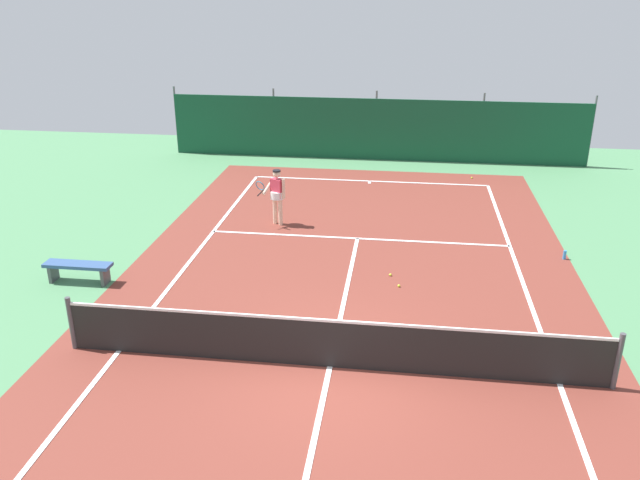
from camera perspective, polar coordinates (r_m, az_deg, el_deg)
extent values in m
plane|color=#4C8456|center=(12.16, 0.89, -11.18)|extent=(36.00, 36.00, 0.00)
cube|color=brown|center=(12.16, 0.89, -11.16)|extent=(11.02, 26.60, 0.01)
cube|color=white|center=(23.02, 4.43, 5.23)|extent=(8.22, 0.10, 0.01)
cube|color=white|center=(13.20, -17.36, -9.34)|extent=(0.10, 23.80, 0.01)
cube|color=white|center=(12.45, 20.45, -11.84)|extent=(0.10, 23.80, 0.01)
cube|color=white|center=(17.83, 3.34, 0.14)|extent=(8.22, 0.10, 0.01)
cube|color=white|center=(12.16, 0.89, -11.14)|extent=(0.10, 12.80, 0.01)
cube|color=white|center=(22.87, 4.41, 5.12)|extent=(0.10, 0.30, 0.01)
cube|color=black|center=(11.91, 0.90, -9.27)|extent=(9.92, 0.03, 0.95)
cube|color=white|center=(11.66, 0.91, -7.17)|extent=(9.92, 0.04, 0.05)
cylinder|color=#47474C|center=(13.33, -21.17, -6.88)|extent=(0.10, 0.10, 1.10)
cylinder|color=#47474C|center=(12.42, 24.88, -9.73)|extent=(0.10, 0.10, 1.10)
cube|color=#14472D|center=(25.65, 4.94, 9.72)|extent=(16.22, 0.06, 2.40)
cylinder|color=#595B60|center=(27.28, -12.60, 10.35)|extent=(0.08, 0.08, 2.70)
cylinder|color=#595B60|center=(26.18, -4.09, 10.34)|extent=(0.08, 0.08, 2.70)
cylinder|color=#595B60|center=(25.68, 4.95, 10.08)|extent=(0.08, 0.08, 2.70)
cylinder|color=#595B60|center=(25.81, 14.10, 9.57)|extent=(0.08, 0.08, 2.70)
cylinder|color=#595B60|center=(26.57, 22.91, 8.85)|extent=(0.08, 0.08, 2.70)
cube|color=#234C1E|center=(26.38, 4.96, 8.62)|extent=(14.60, 0.70, 1.10)
cylinder|color=beige|center=(18.73, -3.53, 2.53)|extent=(0.12, 0.12, 0.82)
cylinder|color=beige|center=(18.84, -4.02, 2.64)|extent=(0.12, 0.12, 0.82)
cylinder|color=white|center=(18.63, -3.81, 4.01)|extent=(0.40, 0.40, 0.22)
cube|color=#D1384C|center=(18.56, -3.83, 4.60)|extent=(0.41, 0.34, 0.56)
sphere|color=beige|center=(18.44, -3.86, 5.87)|extent=(0.22, 0.22, 0.22)
cylinder|color=black|center=(18.41, -3.87, 6.14)|extent=(0.23, 0.23, 0.04)
cylinder|color=beige|center=(18.42, -3.26, 4.56)|extent=(0.09, 0.09, 0.58)
cylinder|color=beige|center=(18.60, -4.62, 4.70)|extent=(0.31, 0.51, 0.41)
cylinder|color=black|center=(18.44, -5.31, 4.16)|extent=(0.15, 0.26, 0.13)
torus|color=teal|center=(18.38, -5.33, 4.81)|extent=(0.33, 0.25, 0.29)
sphere|color=#CCDB33|center=(15.68, 6.25, -3.08)|extent=(0.07, 0.07, 0.07)
sphere|color=#CCDB33|center=(15.16, 7.01, -4.05)|extent=(0.07, 0.07, 0.07)
sphere|color=#CCDB33|center=(23.90, 13.30, 5.39)|extent=(0.07, 0.07, 0.07)
cube|color=#335184|center=(16.15, -20.68, -2.07)|extent=(1.60, 0.40, 0.08)
cube|color=#4C4C51|center=(16.55, -22.56, -2.63)|extent=(0.08, 0.36, 0.45)
cube|color=#4C4C51|center=(15.95, -18.50, -2.96)|extent=(0.08, 0.36, 0.45)
cylinder|color=#338CD8|center=(17.63, 20.85, -1.24)|extent=(0.08, 0.08, 0.24)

